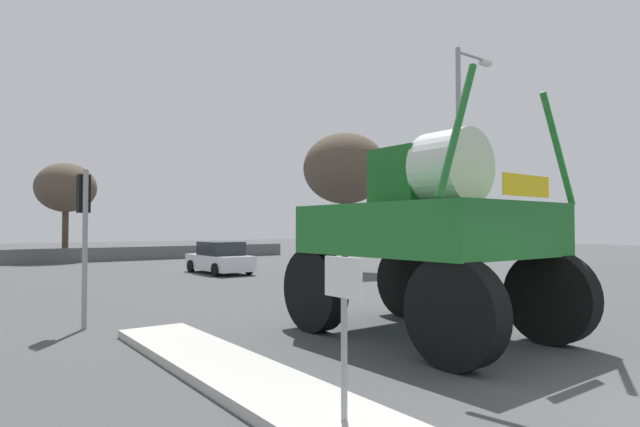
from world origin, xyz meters
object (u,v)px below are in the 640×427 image
Objects in this scene: oversize_sprayer at (427,234)px; streetlight_near_right at (461,155)px; bare_tree_far_center at (66,188)px; traffic_signal_near_left at (84,213)px; traffic_signal_near_right at (386,219)px; bare_tree_right at (345,169)px; sedan_ahead at (220,258)px; lane_arrow_sign at (343,307)px.

streetlight_near_right is at bearing -57.47° from oversize_sprayer.
traffic_signal_near_left is at bearing -98.69° from bare_tree_far_center.
oversize_sprayer is at bearing -126.17° from traffic_signal_near_right.
streetlight_near_right is 8.42m from bare_tree_right.
bare_tree_right is (5.61, -2.58, 4.43)m from sedan_ahead.
lane_arrow_sign is 0.51× the size of traffic_signal_near_right.
traffic_signal_near_left is 15.99m from bare_tree_right.
sedan_ahead is at bearing -11.00° from oversize_sprayer.
traffic_signal_near_right is (1.01, -10.39, 1.75)m from sedan_ahead.
bare_tree_right is at bearing 51.00° from lane_arrow_sign.
traffic_signal_near_right is 9.46m from bare_tree_right.
streetlight_near_right is (12.32, -0.48, 2.24)m from traffic_signal_near_left.
sedan_ahead is at bearing 52.11° from traffic_signal_near_left.
oversize_sprayer is 7.42m from traffic_signal_near_left.
streetlight_near_right reaches higher than traffic_signal_near_left.
oversize_sprayer is 15.78m from sedan_ahead.
lane_arrow_sign is 19.52m from sedan_ahead.
traffic_signal_near_left reaches higher than sedan_ahead.
traffic_signal_near_left is at bearing -150.29° from bare_tree_right.
sedan_ahead is 12.35m from streetlight_near_right.
oversize_sprayer is 29.87m from bare_tree_far_center.
traffic_signal_near_right is (8.04, 7.80, 1.12)m from lane_arrow_sign.
streetlight_near_right is at bearing -2.23° from traffic_signal_near_left.
lane_arrow_sign is 20.45m from bare_tree_right.
traffic_signal_near_right is at bearing 44.12° from lane_arrow_sign.
bare_tree_far_center is at bearing 120.63° from bare_tree_right.
bare_tree_far_center is at bearing 15.63° from sedan_ahead.
oversize_sprayer is 1.61× the size of traffic_signal_near_right.
lane_arrow_sign is 0.27× the size of bare_tree_far_center.
bare_tree_far_center is at bearing 102.24° from traffic_signal_near_right.
traffic_signal_near_right is at bearing -175.75° from sedan_ahead.
bare_tree_right is at bearing -33.88° from oversize_sprayer.
oversize_sprayer is 0.63× the size of streetlight_near_right.
traffic_signal_near_left is 0.50× the size of bare_tree_right.
streetlight_near_right is 26.51m from bare_tree_far_center.
bare_tree_far_center is (3.76, 24.61, 2.24)m from traffic_signal_near_left.
streetlight_near_right reaches higher than traffic_signal_near_right.
streetlight_near_right is at bearing -8.51° from traffic_signal_near_right.
bare_tree_far_center is at bearing 81.31° from traffic_signal_near_left.
bare_tree_far_center is at bearing 108.84° from streetlight_near_right.
bare_tree_far_center is (-1.62, 29.71, 2.70)m from oversize_sprayer.
oversize_sprayer reaches higher than sedan_ahead.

